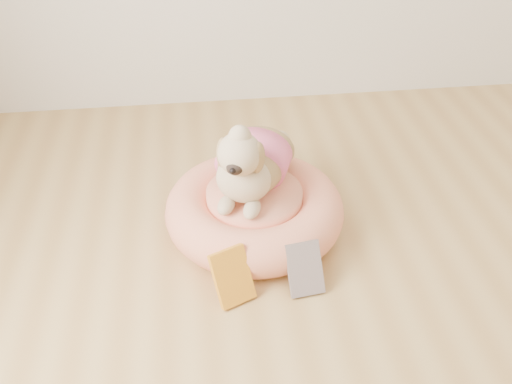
{
  "coord_description": "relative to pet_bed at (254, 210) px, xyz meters",
  "views": [
    {
      "loc": [
        -0.71,
        -0.48,
        1.4
      ],
      "look_at": [
        -0.5,
        1.14,
        0.2
      ],
      "focal_mm": 40.0,
      "sensor_mm": 36.0,
      "label": 1
    }
  ],
  "objects": [
    {
      "name": "book_yellow",
      "position": [
        -0.11,
        -0.35,
        0.01
      ],
      "size": [
        0.16,
        0.15,
        0.18
      ],
      "primitive_type": "cube",
      "rotation": [
        -0.48,
        0.0,
        0.42
      ],
      "color": "yellow",
      "rests_on": "floor"
    },
    {
      "name": "book_white",
      "position": [
        0.13,
        -0.33,
        -0.0
      ],
      "size": [
        0.13,
        0.13,
        0.16
      ],
      "primitive_type": "cube",
      "rotation": [
        -0.6,
        0.0,
        0.13
      ],
      "color": "silver",
      "rests_on": "floor"
    },
    {
      "name": "dog",
      "position": [
        -0.01,
        0.02,
        0.26
      ],
      "size": [
        0.46,
        0.54,
        0.34
      ],
      "primitive_type": null,
      "rotation": [
        0.0,
        0.0,
        -0.38
      ],
      "color": "olive",
      "rests_on": "pet_bed"
    },
    {
      "name": "pet_bed",
      "position": [
        0.0,
        0.0,
        0.0
      ],
      "size": [
        0.67,
        0.67,
        0.17
      ],
      "color": "#FD8363",
      "rests_on": "floor"
    }
  ]
}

